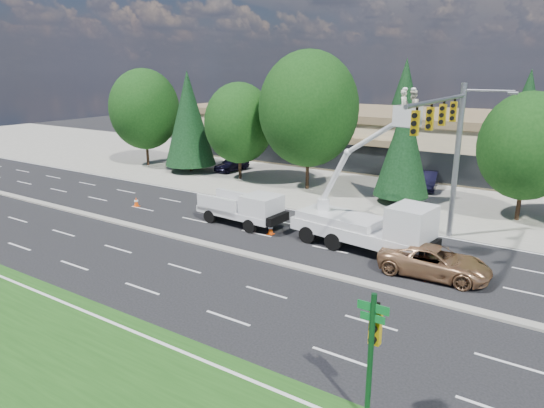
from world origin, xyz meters
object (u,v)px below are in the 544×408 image
Objects in this scene: minivan at (434,262)px; signal_mast at (450,140)px; utility_pickup at (245,212)px; street_sign_pole at (372,344)px; bucket_truck at (372,219)px.

signal_mast is at bearing 7.62° from minivan.
minivan is (12.39, -1.37, -0.17)m from utility_pickup.
street_sign_pole is at bearing -82.73° from signal_mast.
minivan is at bearing -11.12° from bucket_truck.
signal_mast is at bearing 97.27° from street_sign_pole.
street_sign_pole is 13.46m from bucket_truck.
bucket_truck is 1.69× the size of minivan.
signal_mast is 1.93× the size of minivan.
minivan is at bearing -79.54° from signal_mast.
street_sign_pole is 18.57m from utility_pickup.
utility_pickup is 0.66× the size of bucket_truck.
bucket_truck is at bearing 3.16° from utility_pickup.
utility_pickup is 1.11× the size of minivan.
utility_pickup is at bearing -172.60° from bucket_truck.
street_sign_pole is 0.45× the size of bucket_truck.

